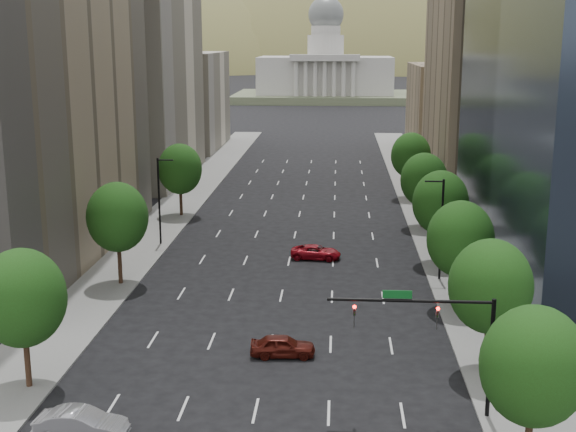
% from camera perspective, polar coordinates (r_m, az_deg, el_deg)
% --- Properties ---
extents(sidewalk_left, '(6.00, 200.00, 0.15)m').
position_cam_1_polar(sidewalk_left, '(75.45, -11.77, -3.04)').
color(sidewalk_left, slate).
rests_on(sidewalk_left, ground).
extents(sidewalk_right, '(6.00, 200.00, 0.15)m').
position_cam_1_polar(sidewalk_right, '(73.60, 12.23, -3.47)').
color(sidewalk_right, slate).
rests_on(sidewalk_right, ground).
extents(midrise_cream_left, '(14.00, 30.00, 35.00)m').
position_cam_1_polar(midrise_cream_left, '(116.60, -11.12, 11.31)').
color(midrise_cream_left, beige).
rests_on(midrise_cream_left, ground).
extents(filler_left, '(14.00, 26.00, 18.00)m').
position_cam_1_polar(filler_left, '(149.18, -7.75, 8.51)').
color(filler_left, beige).
rests_on(filler_left, ground).
extents(parking_tan_right, '(14.00, 30.00, 30.00)m').
position_cam_1_polar(parking_tan_right, '(111.83, 14.53, 9.79)').
color(parking_tan_right, '#8C7759').
rests_on(parking_tan_right, ground).
extents(filler_right, '(14.00, 26.00, 16.00)m').
position_cam_1_polar(filler_right, '(144.80, 11.99, 7.81)').
color(filler_right, '#8C7759').
rests_on(filler_right, ground).
extents(tree_right_0, '(5.20, 5.20, 8.39)m').
position_cam_1_polar(tree_right_0, '(39.19, 17.82, -10.58)').
color(tree_right_0, '#382316').
rests_on(tree_right_0, ground).
extents(tree_right_1, '(5.20, 5.20, 8.75)m').
position_cam_1_polar(tree_right_1, '(49.10, 14.82, -5.09)').
color(tree_right_1, '#382316').
rests_on(tree_right_1, ground).
extents(tree_right_2, '(5.20, 5.20, 8.61)m').
position_cam_1_polar(tree_right_2, '(60.48, 12.70, -1.68)').
color(tree_right_2, '#382316').
rests_on(tree_right_2, ground).
extents(tree_right_3, '(5.20, 5.20, 8.89)m').
position_cam_1_polar(tree_right_3, '(71.97, 11.27, 0.98)').
color(tree_right_3, '#382316').
rests_on(tree_right_3, ground).
extents(tree_right_4, '(5.20, 5.20, 8.46)m').
position_cam_1_polar(tree_right_4, '(85.69, 10.08, 2.67)').
color(tree_right_4, '#382316').
rests_on(tree_right_4, ground).
extents(tree_right_5, '(5.20, 5.20, 8.75)m').
position_cam_1_polar(tree_right_5, '(101.34, 9.12, 4.47)').
color(tree_right_5, '#382316').
rests_on(tree_right_5, ground).
extents(tree_left_0, '(5.20, 5.20, 8.75)m').
position_cam_1_polar(tree_left_0, '(48.06, -19.16, -5.79)').
color(tree_left_0, '#382316').
rests_on(tree_left_0, ground).
extents(tree_left_1, '(5.20, 5.20, 8.97)m').
position_cam_1_polar(tree_left_1, '(66.14, -12.57, -0.09)').
color(tree_left_1, '#382316').
rests_on(tree_left_1, ground).
extents(tree_left_2, '(5.20, 5.20, 8.68)m').
position_cam_1_polar(tree_left_2, '(90.95, -8.04, 3.48)').
color(tree_left_2, '#382316').
rests_on(tree_left_2, ground).
extents(streetlight_rn, '(1.70, 0.20, 9.00)m').
position_cam_1_polar(streetlight_rn, '(67.30, 11.30, -0.78)').
color(streetlight_rn, black).
rests_on(streetlight_rn, ground).
extents(streetlight_ln, '(1.70, 0.20, 9.00)m').
position_cam_1_polar(streetlight_ln, '(78.51, -9.52, 1.28)').
color(streetlight_ln, black).
rests_on(streetlight_ln, ground).
extents(traffic_signal, '(9.12, 0.40, 7.38)m').
position_cam_1_polar(traffic_signal, '(43.14, 11.69, -8.30)').
color(traffic_signal, black).
rests_on(traffic_signal, ground).
extents(capitol, '(60.00, 40.00, 35.20)m').
position_cam_1_polar(capitol, '(259.80, 2.79, 10.44)').
color(capitol, '#596647').
rests_on(capitol, ground).
extents(foothills, '(720.00, 413.00, 263.00)m').
position_cam_1_polar(foothills, '(612.71, 6.60, 7.57)').
color(foothills, olive).
rests_on(foothills, ground).
extents(car_maroon, '(4.41, 1.98, 1.47)m').
position_cam_1_polar(car_maroon, '(51.68, -0.40, -9.63)').
color(car_maroon, '#47110B').
rests_on(car_maroon, ground).
extents(car_silver, '(4.98, 1.96, 1.61)m').
position_cam_1_polar(car_silver, '(43.33, -15.13, -14.73)').
color(car_silver, '#A2A2A8').
rests_on(car_silver, ground).
extents(car_red_far, '(4.94, 2.58, 1.33)m').
position_cam_1_polar(car_red_far, '(73.57, 2.09, -2.70)').
color(car_red_far, maroon).
rests_on(car_red_far, ground).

